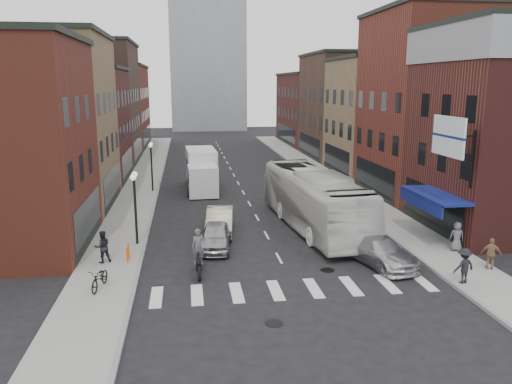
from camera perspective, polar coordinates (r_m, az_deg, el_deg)
ground at (r=25.00m, az=3.07°, el=-8.33°), size 160.00×160.00×0.00m
sidewalk_left at (r=45.95m, az=-12.78°, el=1.06°), size 3.00×74.00×0.15m
sidewalk_right at (r=47.61m, az=8.05°, el=1.63°), size 3.00×74.00×0.15m
curb_left at (r=45.86m, az=-10.91°, el=1.02°), size 0.20×74.00×0.16m
curb_right at (r=47.24m, az=6.30°, el=1.50°), size 0.20×74.00×0.16m
crosswalk_stripes at (r=22.27m, az=4.57°, el=-11.01°), size 12.00×2.20×0.01m
bldg_left_mid_a at (r=38.48m, az=-23.93°, el=7.32°), size 10.30×10.20×12.30m
bldg_left_mid_b at (r=48.22m, az=-20.65°, el=7.19°), size 10.30×10.20×10.30m
bldg_left_far_a at (r=58.91m, az=-18.48°, el=9.60°), size 10.30×12.20×13.30m
bldg_left_far_b at (r=72.76m, az=-16.48°, el=9.34°), size 10.30×16.20×11.30m
bldg_right_mid_a at (r=41.84m, az=20.14°, el=9.31°), size 10.30×10.20×14.30m
bldg_right_mid_b at (r=50.95m, az=14.73°, el=8.37°), size 10.30×10.20×11.30m
bldg_right_far_a at (r=61.21m, az=10.77°, el=9.62°), size 10.30×12.20×12.30m
bldg_right_far_b at (r=74.65m, az=7.28°, el=9.41°), size 10.30×16.20×10.30m
awning_blue at (r=29.46m, az=19.46°, el=-0.50°), size 1.80×5.00×0.78m
billboard_sign at (r=27.02m, az=21.29°, el=5.80°), size 1.52×3.00×3.70m
streetlamp_near at (r=27.72m, az=-13.69°, el=-0.31°), size 0.32×1.22×4.11m
streetlamp_far at (r=41.46m, az=-11.88°, el=3.88°), size 0.32×1.22×4.11m
bike_rack at (r=25.79m, az=-14.43°, el=-6.76°), size 0.08×0.68×0.80m
box_truck at (r=41.96m, az=-6.23°, el=2.44°), size 2.59×7.81×3.36m
motorcycle_rider at (r=23.54m, az=-6.59°, el=-7.01°), size 0.62×2.20×2.24m
transit_bus at (r=30.91m, az=6.63°, el=-0.87°), size 4.19×13.12×3.59m
sedan_left_near at (r=27.22m, az=-4.65°, el=-5.04°), size 2.19×4.32×1.41m
sedan_left_far at (r=30.10m, az=-4.17°, el=-3.27°), size 2.02×4.60×1.47m
curb_car at (r=25.61m, az=13.89°, el=-6.53°), size 3.12×5.09×1.38m
parked_bicycle at (r=22.75m, az=-17.42°, el=-9.37°), size 0.96×1.87×0.94m
ped_left_solo at (r=25.75m, az=-17.14°, el=-6.00°), size 0.89×0.70×1.61m
ped_right_a at (r=24.00m, az=22.67°, el=-7.80°), size 1.11×0.71×1.59m
ped_right_b at (r=26.26m, az=25.29°, el=-6.39°), size 1.00×0.83×1.53m
ped_right_c at (r=28.36m, az=21.97°, el=-4.73°), size 0.82×0.60×1.56m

